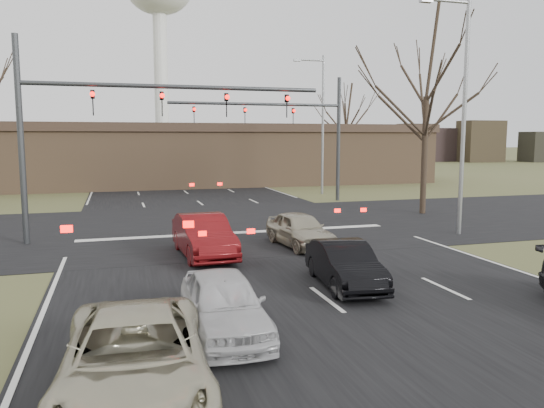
% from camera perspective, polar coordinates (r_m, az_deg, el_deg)
% --- Properties ---
extents(ground, '(360.00, 360.00, 0.00)m').
position_cam_1_polar(ground, '(11.32, 11.85, -14.46)').
color(ground, '#4B502A').
rests_on(ground, ground).
extents(road_main, '(14.00, 300.00, 0.02)m').
position_cam_1_polar(road_main, '(69.54, -12.30, 3.60)').
color(road_main, black).
rests_on(road_main, ground).
extents(road_cross, '(200.00, 14.00, 0.02)m').
position_cam_1_polar(road_cross, '(25.10, -4.59, -2.33)').
color(road_cross, black).
rests_on(road_cross, ground).
extents(building, '(42.40, 10.40, 5.30)m').
position_cam_1_polar(building, '(47.78, -8.00, 5.33)').
color(building, brown).
rests_on(building, ground).
extents(water_tower, '(15.00, 15.00, 44.50)m').
position_cam_1_polar(water_tower, '(133.43, -12.05, 20.60)').
color(water_tower, silver).
rests_on(water_tower, ground).
extents(mast_arm_near, '(12.12, 0.24, 8.00)m').
position_cam_1_polar(mast_arm_near, '(22.25, -17.09, 9.25)').
color(mast_arm_near, '#383A3D').
rests_on(mast_arm_near, ground).
extents(mast_arm_far, '(11.12, 0.24, 8.00)m').
position_cam_1_polar(mast_arm_far, '(34.15, 2.80, 8.62)').
color(mast_arm_far, '#383A3D').
rests_on(mast_arm_far, ground).
extents(streetlight_right_near, '(2.34, 0.25, 10.00)m').
position_cam_1_polar(streetlight_right_near, '(23.77, 19.66, 10.23)').
color(streetlight_right_near, gray).
rests_on(streetlight_right_near, ground).
extents(streetlight_right_far, '(2.34, 0.25, 10.00)m').
position_cam_1_polar(streetlight_right_far, '(39.02, 5.25, 9.26)').
color(streetlight_right_far, gray).
rests_on(streetlight_right_far, ground).
extents(tree_right_near, '(6.90, 6.90, 11.50)m').
position_cam_1_polar(tree_right_near, '(30.30, 16.46, 15.91)').
color(tree_right_near, black).
rests_on(tree_right_near, ground).
extents(tree_right_far, '(5.40, 5.40, 9.00)m').
position_cam_1_polar(tree_right_far, '(48.66, 8.04, 10.41)').
color(tree_right_far, black).
rests_on(tree_right_far, ground).
extents(car_silver_suv, '(2.55, 5.08, 1.38)m').
position_cam_1_polar(car_silver_suv, '(8.93, -14.56, -15.85)').
color(car_silver_suv, '#B6B093').
rests_on(car_silver_suv, ground).
extents(car_white_sedan, '(1.62, 3.94, 1.34)m').
position_cam_1_polar(car_white_sedan, '(11.38, -5.22, -10.65)').
color(car_white_sedan, '#BCBCBE').
rests_on(car_white_sedan, ground).
extents(car_black_hatch, '(1.71, 3.93, 1.26)m').
position_cam_1_polar(car_black_hatch, '(15.00, 7.82, -6.46)').
color(car_black_hatch, black).
rests_on(car_black_hatch, ground).
extents(car_red_ahead, '(1.77, 4.52, 1.47)m').
position_cam_1_polar(car_red_ahead, '(18.68, -7.36, -3.42)').
color(car_red_ahead, '#630E10').
rests_on(car_red_ahead, ground).
extents(car_silver_ahead, '(1.94, 4.02, 1.32)m').
position_cam_1_polar(car_silver_ahead, '(20.22, 3.02, -2.76)').
color(car_silver_ahead, '#A49D85').
rests_on(car_silver_ahead, ground).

